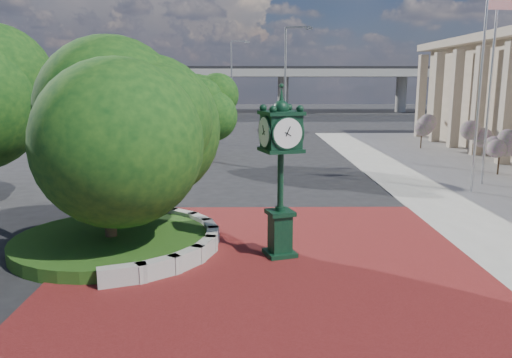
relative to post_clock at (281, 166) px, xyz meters
The scene contains 16 objects.
ground 2.93m from the post_clock, 110.57° to the left, with size 200.00×200.00×0.00m, color black.
plaza 2.79m from the post_clock, 151.94° to the right, with size 12.00×12.00×0.04m, color maroon.
planter_wall 4.02m from the post_clock, 164.58° to the left, with size 2.96×6.77×0.54m.
grass_bed 5.97m from the post_clock, behind, with size 6.10×6.10×0.40m, color #1F4614.
overpass 70.93m from the post_clock, 90.43° to the left, with size 90.00×12.00×7.50m.
tree_planter 5.46m from the post_clock, behind, with size 5.20×5.20×6.33m.
tree_street 19.33m from the post_clock, 102.90° to the left, with size 4.40×4.40×5.45m.
post_clock is the anchor object (origin of this frame).
parked_car 39.16m from the post_clock, 87.90° to the left, with size 1.91×4.76×1.62m, color #58160C.
flagpole_a 13.14m from the post_clock, 41.97° to the left, with size 1.51×0.17×9.61m.
flagpole_b 15.42m from the post_clock, 43.74° to the left, with size 1.62×0.18×10.38m.
street_lamp_near 23.91m from the post_clock, 85.24° to the left, with size 2.03×0.63×9.16m.
street_lamp_far 44.48m from the post_clock, 93.60° to the left, with size 2.18×0.44×9.73m.
shrub_near 18.55m from the post_clock, 45.06° to the left, with size 1.20×1.20×2.20m.
shrub_mid 23.16m from the post_clock, 52.53° to the left, with size 1.20×1.20×2.20m.
shrub_far 27.26m from the post_clock, 62.77° to the left, with size 1.20×1.20×2.20m.
Camera 1 is at (-0.58, -15.22, 5.23)m, focal length 35.00 mm.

